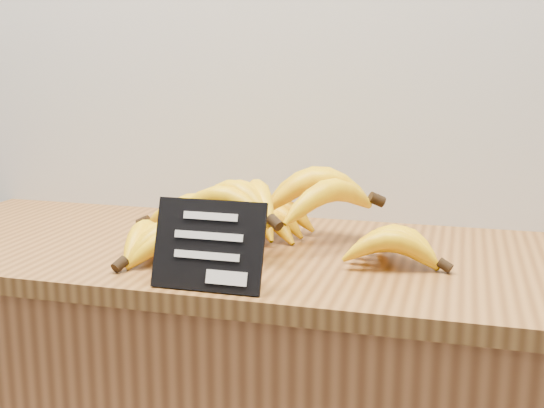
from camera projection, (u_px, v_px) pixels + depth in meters
The scene contains 3 objects.
counter_top at pixel (280, 257), 1.20m from camera, with size 1.46×0.54×0.03m, color brown.
chalkboard_sign at pixel (208, 245), 0.98m from camera, with size 0.16×0.01×0.13m, color black.
banana_pile at pixel (260, 216), 1.19m from camera, with size 0.58×0.39×0.13m.
Camera 1 is at (0.12, 1.64, 1.25)m, focal length 45.00 mm.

